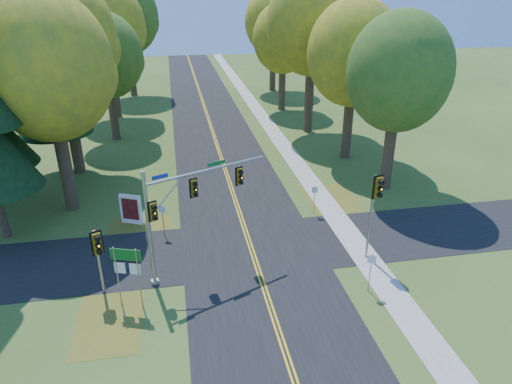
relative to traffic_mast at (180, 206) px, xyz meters
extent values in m
plane|color=#364E1B|center=(3.89, -0.02, -4.06)|extent=(160.00, 160.00, 0.00)
cube|color=black|center=(3.89, -0.02, -4.05)|extent=(8.00, 160.00, 0.02)
cube|color=black|center=(3.89, 1.98, -4.05)|extent=(60.00, 6.00, 0.02)
cube|color=gold|center=(3.79, -0.02, -4.04)|extent=(0.10, 160.00, 0.01)
cube|color=gold|center=(3.99, -0.02, -4.04)|extent=(0.10, 160.00, 0.01)
cube|color=#9E998E|center=(10.09, -0.02, -4.03)|extent=(1.60, 160.00, 0.06)
cube|color=brown|center=(-2.61, 3.98, -4.06)|extent=(4.00, 6.00, 0.00)
cube|color=brown|center=(10.69, 5.98, -4.06)|extent=(3.50, 8.00, 0.00)
cube|color=brown|center=(-3.61, -3.02, -4.06)|extent=(3.00, 5.00, 0.00)
cylinder|color=#38281C|center=(-7.31, 9.28, -0.69)|extent=(0.86, 0.86, 6.75)
ellipsoid|color=gold|center=(-7.31, 9.28, 5.49)|extent=(8.00, 8.00, 9.20)
sphere|color=gold|center=(-5.71, 10.48, 4.69)|extent=(4.80, 4.80, 4.80)
sphere|color=gold|center=(-8.71, 8.48, 6.29)|extent=(4.40, 4.40, 4.40)
cylinder|color=#38281C|center=(15.39, 8.68, -1.02)|extent=(0.83, 0.83, 6.08)
ellipsoid|color=#566E22|center=(15.39, 8.68, 4.53)|extent=(7.20, 7.20, 8.28)
sphere|color=#566E22|center=(16.83, 9.76, 3.81)|extent=(4.32, 4.32, 4.32)
sphere|color=#566E22|center=(14.13, 7.96, 5.25)|extent=(3.96, 3.96, 3.96)
cylinder|color=#38281C|center=(-7.91, 16.18, -0.35)|extent=(0.89, 0.89, 7.42)
ellipsoid|color=gold|center=(-7.91, 16.18, 6.37)|extent=(8.60, 8.60, 9.89)
sphere|color=gold|center=(-6.19, 17.47, 5.51)|extent=(5.16, 5.16, 5.16)
sphere|color=gold|center=(-9.41, 15.32, 7.23)|extent=(4.73, 4.73, 4.73)
cylinder|color=#38281C|center=(14.79, 15.48, -0.91)|extent=(0.84, 0.84, 6.30)
ellipsoid|color=gold|center=(14.79, 15.48, 4.90)|extent=(7.60, 7.60, 8.74)
sphere|color=gold|center=(16.31, 16.62, 4.14)|extent=(4.56, 4.56, 4.56)
sphere|color=gold|center=(13.46, 14.72, 5.66)|extent=(4.18, 4.18, 4.18)
cylinder|color=#38281C|center=(-5.71, 24.38, -1.25)|extent=(0.81, 0.81, 5.62)
ellipsoid|color=#566E22|center=(-5.71, 24.38, 3.94)|extent=(6.80, 6.80, 7.82)
sphere|color=#566E22|center=(-4.35, 25.40, 3.26)|extent=(4.08, 4.08, 4.08)
sphere|color=#566E22|center=(-6.90, 23.70, 4.62)|extent=(3.74, 3.74, 3.74)
cylinder|color=#38281C|center=(13.69, 23.58, -0.24)|extent=(0.90, 0.90, 7.65)
ellipsoid|color=gold|center=(13.69, 23.58, 6.67)|extent=(8.80, 8.80, 10.12)
sphere|color=gold|center=(15.45, 24.90, 5.79)|extent=(5.28, 5.28, 5.28)
sphere|color=gold|center=(12.15, 22.70, 7.55)|extent=(4.84, 4.84, 4.84)
cylinder|color=#38281C|center=(-6.31, 33.08, -0.57)|extent=(0.87, 0.87, 6.98)
ellipsoid|color=gold|center=(-6.31, 33.08, 5.78)|extent=(8.20, 8.20, 9.43)
sphere|color=gold|center=(-4.67, 34.31, 4.96)|extent=(4.92, 4.92, 4.92)
sphere|color=gold|center=(-7.74, 32.26, 6.60)|extent=(4.51, 4.51, 4.51)
cylinder|color=#38281C|center=(13.09, 32.78, -1.14)|extent=(0.82, 0.82, 5.85)
ellipsoid|color=gold|center=(13.09, 32.78, 4.24)|extent=(7.00, 7.00, 8.05)
sphere|color=gold|center=(14.49, 33.83, 3.54)|extent=(4.20, 4.20, 4.20)
sphere|color=gold|center=(11.87, 32.08, 4.94)|extent=(3.85, 3.85, 3.85)
cylinder|color=#38281C|center=(-5.11, 43.98, -0.46)|extent=(0.88, 0.88, 7.20)
ellipsoid|color=#566E22|center=(-5.11, 43.98, 6.08)|extent=(8.40, 8.40, 9.66)
sphere|color=#566E22|center=(-3.43, 45.24, 5.24)|extent=(5.04, 5.04, 5.04)
sphere|color=#566E22|center=(-6.58, 43.14, 6.92)|extent=(4.62, 4.62, 4.62)
cylinder|color=#38281C|center=(14.29, 43.48, -0.80)|extent=(0.85, 0.85, 6.53)
ellipsoid|color=gold|center=(14.29, 43.48, 5.19)|extent=(7.80, 7.80, 8.97)
sphere|color=gold|center=(15.85, 44.65, 4.41)|extent=(4.68, 4.68, 4.68)
sphere|color=gold|center=(12.93, 42.70, 5.97)|extent=(4.29, 4.29, 4.29)
cylinder|color=#38281C|center=(-10.61, 5.98, -2.44)|extent=(0.50, 0.50, 3.24)
cylinder|color=#38281C|center=(-12.11, 10.98, -2.62)|extent=(0.50, 0.50, 2.88)
cylinder|color=#38281C|center=(-9.11, 15.98, -2.35)|extent=(0.50, 0.50, 3.42)
cone|color=black|center=(-9.11, 15.98, 2.08)|extent=(5.60, 5.60, 5.45)
cone|color=black|center=(-9.11, 15.98, 5.98)|extent=(4.57, 4.57, 5.45)
cylinder|color=#96999F|center=(-1.58, -0.67, -0.90)|extent=(0.20, 0.20, 6.32)
cylinder|color=#96999F|center=(-1.58, -0.67, -3.93)|extent=(0.40, 0.40, 0.27)
cylinder|color=#96999F|center=(1.51, 0.72, 1.53)|extent=(6.23, 2.89, 0.13)
cylinder|color=#96999F|center=(-0.68, -0.26, 0.63)|extent=(1.89, 0.91, 1.86)
cylinder|color=#96999F|center=(0.72, 0.37, 1.37)|extent=(0.04, 0.04, 0.32)
cube|color=#72590C|center=(0.72, 0.37, 0.76)|extent=(0.39, 0.37, 0.90)
cube|color=black|center=(0.72, 0.37, 0.76)|extent=(0.44, 0.22, 1.06)
sphere|color=orange|center=(0.81, 0.18, 0.76)|extent=(0.16, 0.16, 0.16)
cylinder|color=black|center=(0.81, 0.18, 1.05)|extent=(0.26, 0.22, 0.22)
cylinder|color=black|center=(0.81, 0.18, 0.76)|extent=(0.26, 0.22, 0.22)
cylinder|color=black|center=(0.81, 0.18, 0.47)|extent=(0.26, 0.22, 0.22)
cylinder|color=#96999F|center=(3.19, 1.48, 1.37)|extent=(0.04, 0.04, 0.32)
cube|color=#72590C|center=(3.19, 1.48, 0.76)|extent=(0.39, 0.37, 0.90)
cube|color=black|center=(3.19, 1.48, 0.76)|extent=(0.44, 0.22, 1.06)
sphere|color=orange|center=(3.28, 1.29, 0.76)|extent=(0.16, 0.16, 0.16)
cylinder|color=black|center=(3.28, 1.29, 1.05)|extent=(0.26, 0.22, 0.22)
cylinder|color=black|center=(3.28, 1.29, 0.76)|extent=(0.26, 0.22, 0.22)
cylinder|color=black|center=(3.28, 1.29, 0.47)|extent=(0.26, 0.22, 0.22)
cube|color=#72590C|center=(-1.32, -0.70, 0.18)|extent=(0.39, 0.37, 0.90)
cube|color=black|center=(-1.32, -0.70, 0.18)|extent=(0.44, 0.22, 1.06)
sphere|color=orange|center=(-1.24, -0.89, 0.18)|extent=(0.16, 0.16, 0.16)
cylinder|color=black|center=(-1.24, -0.89, 0.47)|extent=(0.26, 0.22, 0.22)
cylinder|color=black|center=(-1.24, -0.89, 0.18)|extent=(0.26, 0.22, 0.22)
cylinder|color=black|center=(-1.24, -0.89, -0.11)|extent=(0.26, 0.22, 0.22)
cube|color=navy|center=(-0.84, -0.33, 1.79)|extent=(0.76, 0.37, 0.20)
cube|color=#0C5926|center=(1.96, 0.92, 1.79)|extent=(0.92, 0.44, 0.20)
cylinder|color=gray|center=(10.15, -0.23, -1.54)|extent=(0.14, 0.14, 5.05)
cube|color=#72590C|center=(10.21, -0.48, 0.41)|extent=(0.46, 0.43, 1.15)
cube|color=black|center=(10.21, -0.48, 0.41)|extent=(0.59, 0.18, 1.35)
sphere|color=orange|center=(10.28, -0.73, 0.41)|extent=(0.21, 0.21, 0.21)
cylinder|color=black|center=(10.28, -0.73, 0.78)|extent=(0.31, 0.25, 0.28)
cylinder|color=black|center=(10.28, -0.73, 0.41)|extent=(0.31, 0.25, 0.28)
cylinder|color=black|center=(10.28, -0.73, 0.05)|extent=(0.31, 0.25, 0.28)
cylinder|color=#999BA1|center=(-4.11, -0.86, -2.28)|extent=(0.13, 0.13, 3.56)
cube|color=#72590C|center=(-4.01, -1.08, -1.06)|extent=(0.48, 0.45, 1.11)
cube|color=black|center=(-4.01, -1.08, -1.06)|extent=(0.55, 0.25, 1.31)
sphere|color=orange|center=(-3.92, -1.32, -1.06)|extent=(0.20, 0.20, 0.20)
cylinder|color=black|center=(-3.92, -1.32, -0.70)|extent=(0.31, 0.27, 0.27)
cylinder|color=black|center=(-3.92, -1.32, -1.06)|extent=(0.31, 0.27, 0.27)
cylinder|color=black|center=(-3.92, -1.32, -1.42)|extent=(0.31, 0.27, 0.27)
cylinder|color=gray|center=(-3.17, -1.95, -2.47)|extent=(0.06, 0.06, 3.19)
cylinder|color=gray|center=(-2.16, -2.29, -2.47)|extent=(0.06, 0.06, 3.19)
cube|color=#0C591A|center=(-2.65, -2.09, -1.24)|extent=(1.42, 0.51, 0.58)
cube|color=silver|center=(-2.65, -2.09, -1.24)|extent=(1.21, 0.41, 0.09)
cube|color=silver|center=(-3.00, -1.97, -1.99)|extent=(0.52, 0.21, 0.58)
cube|color=black|center=(-3.00, -1.97, -1.64)|extent=(0.51, 0.17, 0.11)
cube|color=silver|center=(-2.30, -2.21, -1.99)|extent=(0.52, 0.21, 0.58)
cube|color=black|center=(-2.30, -2.21, -1.64)|extent=(0.51, 0.17, 0.11)
cube|color=white|center=(-3.12, 6.31, -3.06)|extent=(1.40, 0.78, 2.00)
cube|color=maroon|center=(-3.17, 6.21, -3.01)|extent=(1.02, 0.48, 1.44)
cube|color=white|center=(-3.62, 6.54, -3.89)|extent=(0.12, 0.12, 0.33)
cube|color=white|center=(-2.61, 6.08, -3.89)|extent=(0.12, 0.12, 0.33)
cylinder|color=gray|center=(8.81, 5.50, -3.05)|extent=(0.05, 0.05, 2.01)
cube|color=silver|center=(8.81, 5.48, -2.32)|extent=(0.38, 0.12, 0.41)
cylinder|color=gray|center=(9.02, -3.18, -2.97)|extent=(0.05, 0.05, 2.19)
cube|color=white|center=(9.02, -3.20, -2.17)|extent=(0.40, 0.17, 0.45)
cylinder|color=gray|center=(-1.10, 4.38, -3.02)|extent=(0.05, 0.05, 2.09)
cube|color=silver|center=(-1.10, 4.36, -2.26)|extent=(0.39, 0.16, 0.43)
camera|label=1|loc=(0.01, -20.67, 10.18)|focal=32.00mm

